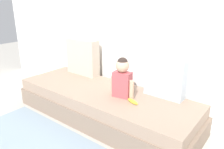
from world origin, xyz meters
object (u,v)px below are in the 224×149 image
Objects in this scene: throw_pillow_left at (83,57)px; toddler at (122,77)px; couch at (103,105)px; throw_pillow_right at (165,77)px; banana at (133,101)px.

toddler is (0.97, -0.31, -0.03)m from throw_pillow_left.
throw_pillow_left is at bearing 161.98° from toddler.
couch is 0.89m from throw_pillow_left.
banana is (-0.19, -0.39, -0.22)m from throw_pillow_right.
throw_pillow_right is at bearing 63.66° from banana.
banana is at bearing -18.46° from throw_pillow_left.
throw_pillow_left reaches higher than throw_pillow_right.
banana is at bearing -20.53° from toddler.
throw_pillow_right is (0.68, 0.33, 0.44)m from couch.
couch is 5.15× the size of throw_pillow_right.
throw_pillow_right is at bearing 0.00° from throw_pillow_left.
banana is at bearing -116.34° from throw_pillow_right.
couch is 0.52m from toddler.
toddler reaches higher than couch.
throw_pillow_right is (1.36, 0.00, -0.03)m from throw_pillow_left.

